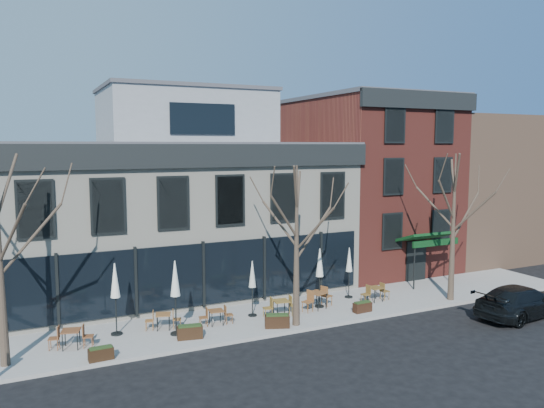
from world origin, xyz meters
name	(u,v)px	position (x,y,z in m)	size (l,w,h in m)	color
ground	(203,312)	(0.00, 0.00, 0.00)	(120.00, 120.00, 0.00)	black
sidewalk_front	(283,314)	(3.25, -2.15, 0.07)	(33.50, 4.70, 0.15)	gray
corner_building	(175,205)	(0.07, 5.07, 4.72)	(18.39, 10.39, 11.10)	beige
red_brick_building	(367,182)	(13.00, 4.98, 5.64)	(8.20, 11.78, 11.18)	maroon
bg_building	(467,185)	(23.00, 6.00, 5.00)	(12.00, 12.00, 10.00)	#8C664C
tree_corner	(0,253)	(-8.49, -3.20, 4.25)	(3.93, 3.98, 7.92)	#382B21
tree_mid	(297,244)	(3.01, -3.90, 3.79)	(3.50, 3.55, 7.04)	#382B21
tree_right	(453,225)	(12.01, -3.90, 4.02)	(3.72, 3.77, 7.48)	#382B21
parked_sedan	(521,301)	(13.28, -7.09, 0.75)	(2.10, 5.16, 1.50)	black
cafe_set_0	(71,337)	(-6.21, -2.52, 0.61)	(1.76, 0.84, 0.90)	brown
cafe_set_1	(163,320)	(-2.43, -1.91, 0.57)	(1.61, 0.80, 0.82)	brown
cafe_set_2	(216,316)	(-0.19, -2.38, 0.57)	(1.57, 0.68, 0.81)	brown
cafe_set_3	(281,306)	(2.93, -2.54, 0.62)	(1.77, 0.77, 0.92)	brown
cafe_set_4	(317,298)	(5.02, -2.30, 0.67)	(1.96, 1.08, 1.01)	brown
cafe_set_5	(375,292)	(8.32, -2.47, 0.61)	(1.70, 0.71, 0.89)	brown
umbrella_0	(115,284)	(-4.36, -1.73, 2.30)	(0.49, 0.49, 3.04)	black
umbrella_1	(175,283)	(-2.10, -2.78, 2.37)	(0.50, 0.50, 3.14)	black
umbrella_2	(252,277)	(1.75, -1.93, 1.99)	(0.42, 0.42, 2.60)	black
umbrella_3	(320,266)	(5.26, -2.09, 2.21)	(0.47, 0.47, 2.91)	black
umbrella_4	(349,262)	(7.47, -1.34, 2.01)	(0.42, 0.42, 2.63)	black
planter_0	(101,353)	(-5.32, -4.20, 0.40)	(0.91, 0.40, 0.50)	black
planter_1	(190,332)	(-1.73, -3.50, 0.44)	(1.09, 0.59, 0.58)	black
planter_2	(277,321)	(2.09, -3.84, 0.45)	(1.15, 0.78, 0.60)	black
planter_3	(362,307)	(6.70, -3.66, 0.40)	(0.92, 0.40, 0.51)	black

